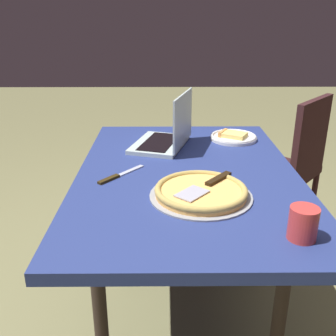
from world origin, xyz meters
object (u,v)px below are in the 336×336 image
at_px(pizza_plate, 233,137).
at_px(pizza_tray, 201,192).
at_px(chair_far, 289,163).
at_px(laptop, 168,135).
at_px(drink_cup, 303,223).
at_px(dining_table, 187,190).
at_px(table_knife, 117,176).

bearing_deg(pizza_plate, pizza_tray, 161.40).
xyz_separation_m(pizza_tray, chair_far, (0.94, -0.60, -0.27)).
distance_m(laptop, drink_cup, 0.86).
relative_size(dining_table, laptop, 3.51).
bearing_deg(pizza_tray, pizza_plate, -18.60).
bearing_deg(pizza_tray, table_knife, 60.60).
xyz_separation_m(laptop, chair_far, (0.43, -0.71, -0.30)).
height_order(dining_table, chair_far, chair_far).
height_order(dining_table, pizza_plate, pizza_plate).
relative_size(dining_table, pizza_tray, 3.66).
relative_size(pizza_tray, drink_cup, 3.68).
height_order(laptop, table_knife, laptop).
xyz_separation_m(table_knife, drink_cup, (-0.43, -0.55, 0.04)).
relative_size(laptop, pizza_tray, 1.04).
xyz_separation_m(laptop, pizza_plate, (0.11, -0.32, -0.04)).
bearing_deg(table_knife, laptop, -28.88).
bearing_deg(dining_table, chair_far, -41.30).
bearing_deg(chair_far, dining_table, 138.70).
distance_m(laptop, pizza_plate, 0.34).
relative_size(laptop, pizza_plate, 1.61).
height_order(pizza_plate, chair_far, chair_far).
xyz_separation_m(laptop, table_knife, (-0.35, 0.19, -0.05)).
bearing_deg(pizza_tray, chair_far, -32.56).
bearing_deg(laptop, drink_cup, -155.17).
bearing_deg(drink_cup, pizza_plate, 2.74).
xyz_separation_m(pizza_tray, drink_cup, (-0.26, -0.25, 0.03)).
xyz_separation_m(pizza_plate, chair_far, (0.32, -0.39, -0.26)).
distance_m(dining_table, chair_far, 0.98).
relative_size(pizza_tray, chair_far, 0.38).
distance_m(pizza_tray, chair_far, 1.15).
relative_size(dining_table, table_knife, 6.67).
bearing_deg(chair_far, pizza_plate, 129.19).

